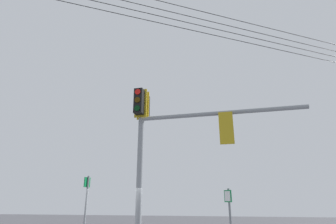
% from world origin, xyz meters
% --- Properties ---
extents(signal_mast_assembly, '(0.99, 5.60, 5.91)m').
position_xyz_m(signal_mast_assembly, '(-0.53, -1.87, 4.21)').
color(signal_mast_assembly, gray).
rests_on(signal_mast_assembly, ground).
extents(route_sign_primary, '(0.34, 0.11, 2.94)m').
position_xyz_m(route_sign_primary, '(-0.10, 1.00, 1.75)').
color(route_sign_primary, slate).
rests_on(route_sign_primary, ground).
extents(route_sign_secondary, '(0.25, 0.22, 2.48)m').
position_xyz_m(route_sign_secondary, '(-0.12, -3.79, 1.49)').
color(route_sign_secondary, slate).
rests_on(route_sign_secondary, ground).
extents(overhead_wire_span, '(15.59, 29.83, 1.90)m').
position_xyz_m(overhead_wire_span, '(0.25, -2.32, 9.51)').
color(overhead_wire_span, black).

